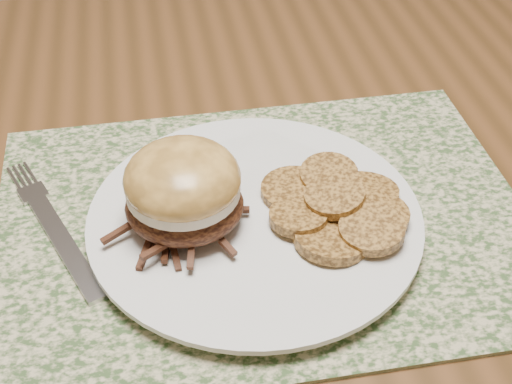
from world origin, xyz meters
TOP-DOWN VIEW (x-y plane):
  - dining_table at (0.00, 0.00)m, footprint 1.50×0.90m
  - placemat at (-0.07, -0.03)m, footprint 0.45×0.33m
  - dinner_plate at (-0.08, -0.04)m, footprint 0.26×0.26m
  - pork_sandwich at (-0.13, -0.04)m, footprint 0.12×0.11m
  - roasted_potatoes at (-0.01, -0.05)m, footprint 0.13×0.15m
  - fork at (-0.24, -0.01)m, footprint 0.09×0.18m

SIDE VIEW (x-z plane):
  - dining_table at x=0.00m, z-range 0.30..1.05m
  - placemat at x=-0.07m, z-range 0.75..0.75m
  - fork at x=-0.24m, z-range 0.75..0.76m
  - dinner_plate at x=-0.08m, z-range 0.75..0.77m
  - roasted_potatoes at x=-0.01m, z-range 0.76..0.79m
  - pork_sandwich at x=-0.13m, z-range 0.77..0.84m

